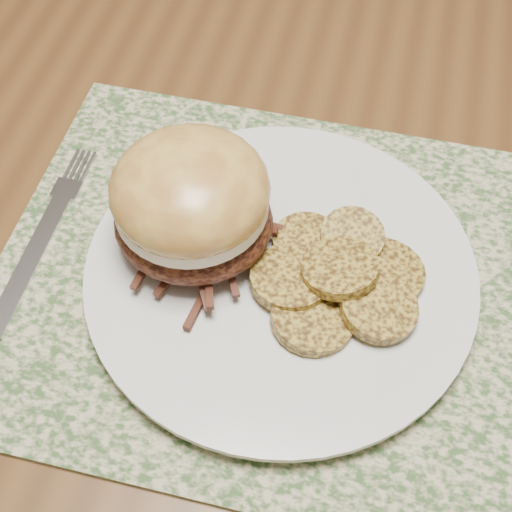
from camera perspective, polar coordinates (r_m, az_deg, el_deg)
The scene contains 5 objects.
placemat at distance 0.51m, azimuth 4.08°, elevation -2.39°, with size 0.45×0.33×0.00m, color #3A552C.
dinner_plate at distance 0.51m, azimuth 1.98°, elevation -1.39°, with size 0.26×0.26×0.02m, color silver.
pork_sandwich at distance 0.48m, azimuth -5.19°, elevation 4.25°, with size 0.11×0.11×0.08m.
roasted_potatoes at distance 0.49m, azimuth 6.57°, elevation -1.66°, with size 0.14×0.14×0.03m.
fork at distance 0.56m, azimuth -16.57°, elevation 1.69°, with size 0.02×0.18×0.00m.
Camera 1 is at (-0.27, -0.30, 1.18)m, focal length 50.00 mm.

